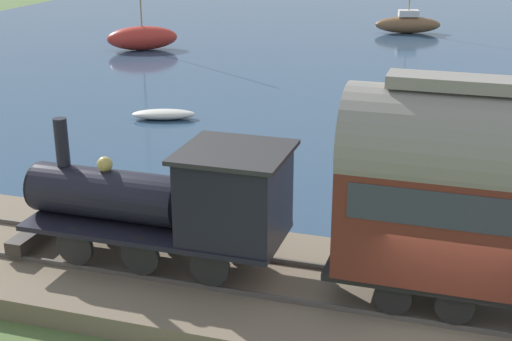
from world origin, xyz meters
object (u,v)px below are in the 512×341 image
steam_locomotive (177,198)px  sailboat_red (142,38)px  rowboat_near_shore (408,144)px  rowboat_far_out (164,114)px  sailboat_brown (408,24)px

steam_locomotive → sailboat_red: bearing=27.5°
rowboat_near_shore → rowboat_far_out: (1.21, 10.25, -0.06)m
steam_locomotive → sailboat_red: sailboat_red is taller
sailboat_brown → rowboat_far_out: bearing=148.8°
sailboat_red → rowboat_near_shore: sailboat_red is taller
steam_locomotive → sailboat_brown: sailboat_brown is taller
sailboat_red → rowboat_near_shore: 23.66m
rowboat_near_shore → sailboat_red: bearing=70.4°
steam_locomotive → sailboat_red: size_ratio=0.78×
steam_locomotive → sailboat_brown: 38.50m
sailboat_brown → rowboat_near_shore: 26.99m
steam_locomotive → sailboat_brown: (38.45, -1.16, -1.54)m
sailboat_red → rowboat_far_out: sailboat_red is taller
steam_locomotive → rowboat_near_shore: 12.45m
sailboat_red → sailboat_brown: 19.06m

